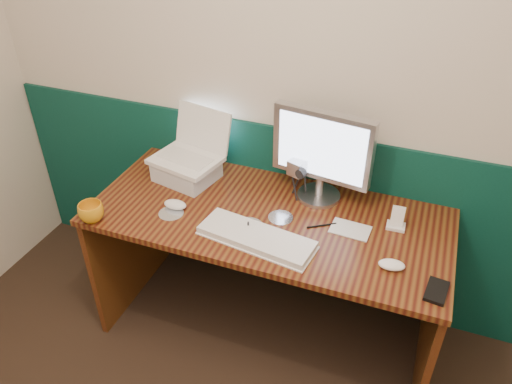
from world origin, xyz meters
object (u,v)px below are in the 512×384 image
at_px(monitor, 322,155).
at_px(keyboard, 256,238).
at_px(mug, 91,212).
at_px(laptop, 184,138).
at_px(desk, 267,276).
at_px(camcorder, 299,176).

height_order(monitor, keyboard, monitor).
relative_size(monitor, mug, 4.15).
bearing_deg(laptop, monitor, 18.66).
height_order(keyboard, mug, mug).
bearing_deg(monitor, laptop, -165.19).
bearing_deg(monitor, desk, -121.10).
bearing_deg(keyboard, desk, 102.90).
height_order(keyboard, camcorder, camcorder).
height_order(laptop, keyboard, laptop).
distance_m(monitor, mug, 1.04).
bearing_deg(camcorder, mug, -127.36).
relative_size(keyboard, camcorder, 2.23).
xyz_separation_m(laptop, camcorder, (0.56, 0.05, -0.11)).
distance_m(laptop, keyboard, 0.62).
xyz_separation_m(monitor, keyboard, (-0.16, -0.40, -0.21)).
distance_m(laptop, mug, 0.54).
distance_m(keyboard, mug, 0.73).
distance_m(desk, keyboard, 0.43).
distance_m(desk, camcorder, 0.53).
xyz_separation_m(mug, camcorder, (0.79, 0.50, 0.07)).
relative_size(laptop, camcorder, 1.43).
distance_m(monitor, keyboard, 0.48).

